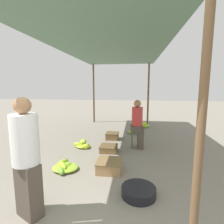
# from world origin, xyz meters

# --- Properties ---
(canopy_post_front_right) EXTENTS (0.08, 0.08, 2.76)m
(canopy_post_front_right) POSITION_xyz_m (1.28, 0.30, 1.38)
(canopy_post_front_right) COLOR brown
(canopy_post_front_right) RESTS_ON ground
(canopy_post_back_left) EXTENTS (0.08, 0.08, 2.76)m
(canopy_post_back_left) POSITION_xyz_m (-1.28, 6.87, 1.38)
(canopy_post_back_left) COLOR brown
(canopy_post_back_left) RESTS_ON ground
(canopy_post_back_right) EXTENTS (0.08, 0.08, 2.76)m
(canopy_post_back_right) POSITION_xyz_m (1.28, 6.87, 1.38)
(canopy_post_back_right) COLOR brown
(canopy_post_back_right) RESTS_ON ground
(canopy_tarp) EXTENTS (2.97, 6.97, 0.04)m
(canopy_tarp) POSITION_xyz_m (0.00, 3.59, 2.78)
(canopy_tarp) COLOR #567A60
(canopy_tarp) RESTS_ON canopy_post_front_left
(vendor_foreground) EXTENTS (0.46, 0.46, 1.62)m
(vendor_foreground) POSITION_xyz_m (-0.70, 0.66, 0.84)
(vendor_foreground) COLOR #4C4238
(vendor_foreground) RESTS_ON ground
(stool) EXTENTS (0.34, 0.34, 0.47)m
(stool) POSITION_xyz_m (0.76, 3.53, 0.37)
(stool) COLOR #4C4C4C
(stool) RESTS_ON ground
(vendor_seated) EXTENTS (0.38, 0.38, 1.37)m
(vendor_seated) POSITION_xyz_m (0.78, 3.53, 0.72)
(vendor_seated) COLOR #4C4238
(vendor_seated) RESTS_ON ground
(basin_black) EXTENTS (0.55, 0.55, 0.15)m
(basin_black) POSITION_xyz_m (0.78, 1.29, 0.07)
(basin_black) COLOR black
(basin_black) RESTS_ON ground
(banana_pile_left_0) EXTENTS (0.55, 0.65, 0.17)m
(banana_pile_left_0) POSITION_xyz_m (-0.76, 1.98, 0.06)
(banana_pile_left_0) COLOR #76B437
(banana_pile_left_0) RESTS_ON ground
(banana_pile_left_1) EXTENTS (0.52, 0.41, 0.23)m
(banana_pile_left_1) POSITION_xyz_m (-0.76, 3.33, 0.09)
(banana_pile_left_1) COLOR yellow
(banana_pile_left_1) RESTS_ON ground
(banana_pile_right_0) EXTENTS (0.55, 0.55, 0.24)m
(banana_pile_right_0) POSITION_xyz_m (0.72, 5.04, 0.08)
(banana_pile_right_0) COLOR yellow
(banana_pile_right_0) RESTS_ON ground
(banana_pile_right_1) EXTENTS (0.59, 0.63, 0.21)m
(banana_pile_right_1) POSITION_xyz_m (1.07, 6.11, 0.07)
(banana_pile_right_1) COLOR #98C131
(banana_pile_right_1) RESTS_ON ground
(crate_near) EXTENTS (0.46, 0.46, 0.16)m
(crate_near) POSITION_xyz_m (0.01, 3.13, 0.08)
(crate_near) COLOR brown
(crate_near) RESTS_ON ground
(crate_mid) EXTENTS (0.51, 0.51, 0.23)m
(crate_mid) POSITION_xyz_m (0.19, 2.05, 0.12)
(crate_mid) COLOR #9E7A4C
(crate_mid) RESTS_ON ground
(crate_far) EXTENTS (0.41, 0.41, 0.22)m
(crate_far) POSITION_xyz_m (-0.04, 4.24, 0.11)
(crate_far) COLOR brown
(crate_far) RESTS_ON ground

